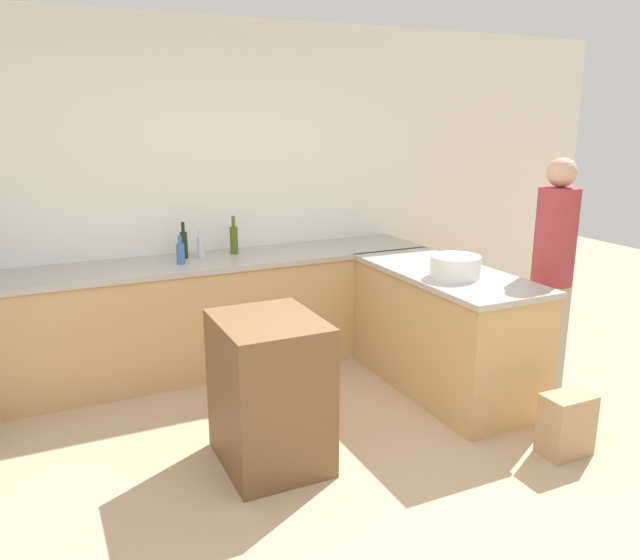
# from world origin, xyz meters

# --- Properties ---
(ground_plane) EXTENTS (14.00, 14.00, 0.00)m
(ground_plane) POSITION_xyz_m (0.00, 0.00, 0.00)
(ground_plane) COLOR tan
(wall_back) EXTENTS (8.00, 0.06, 2.70)m
(wall_back) POSITION_xyz_m (0.00, 2.34, 1.35)
(wall_back) COLOR white
(wall_back) RESTS_ON ground_plane
(counter_back) EXTENTS (3.40, 0.67, 0.89)m
(counter_back) POSITION_xyz_m (0.00, 1.99, 0.45)
(counter_back) COLOR tan
(counter_back) RESTS_ON ground_plane
(counter_peninsula) EXTENTS (0.69, 1.56, 0.89)m
(counter_peninsula) POSITION_xyz_m (1.35, 0.90, 0.45)
(counter_peninsula) COLOR tan
(counter_peninsula) RESTS_ON ground_plane
(island_table) EXTENTS (0.56, 0.67, 0.87)m
(island_table) POSITION_xyz_m (-0.16, 0.47, 0.44)
(island_table) COLOR brown
(island_table) RESTS_ON ground_plane
(mixing_bowl) EXTENTS (0.34, 0.34, 0.15)m
(mixing_bowl) POSITION_xyz_m (1.30, 0.74, 0.96)
(mixing_bowl) COLOR white
(mixing_bowl) RESTS_ON counter_peninsula
(water_bottle_blue) EXTENTS (0.06, 0.06, 0.21)m
(water_bottle_blue) POSITION_xyz_m (-0.31, 1.92, 0.98)
(water_bottle_blue) COLOR #386BB7
(water_bottle_blue) RESTS_ON counter_back
(olive_oil_bottle) EXTENTS (0.06, 0.06, 0.30)m
(olive_oil_bottle) POSITION_xyz_m (0.16, 2.10, 1.01)
(olive_oil_bottle) COLOR #475B1E
(olive_oil_bottle) RESTS_ON counter_back
(vinegar_bottle_clear) EXTENTS (0.06, 0.06, 0.22)m
(vinegar_bottle_clear) POSITION_xyz_m (-0.12, 2.07, 0.98)
(vinegar_bottle_clear) COLOR silver
(vinegar_bottle_clear) RESTS_ON counter_back
(wine_bottle_dark) EXTENTS (0.06, 0.06, 0.28)m
(wine_bottle_dark) POSITION_xyz_m (-0.24, 2.10, 1.00)
(wine_bottle_dark) COLOR black
(wine_bottle_dark) RESTS_ON counter_back
(person_at_peninsula) EXTENTS (0.28, 0.28, 1.69)m
(person_at_peninsula) POSITION_xyz_m (1.99, 0.54, 0.93)
(person_at_peninsula) COLOR #ADA38E
(person_at_peninsula) RESTS_ON ground_plane
(paper_bag) EXTENTS (0.30, 0.19, 0.38)m
(paper_bag) POSITION_xyz_m (1.46, -0.20, 0.19)
(paper_bag) COLOR tan
(paper_bag) RESTS_ON ground_plane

